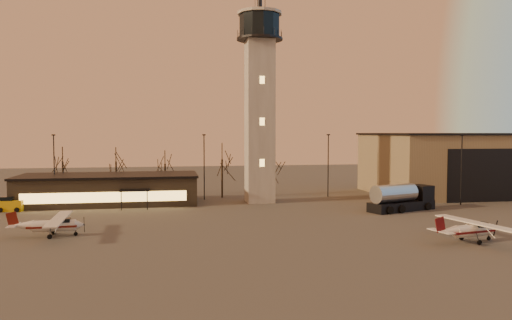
# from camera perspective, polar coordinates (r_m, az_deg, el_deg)

# --- Properties ---
(ground) EXTENTS (220.00, 220.00, 0.00)m
(ground) POSITION_cam_1_polar(r_m,az_deg,el_deg) (46.36, 7.22, -9.89)
(ground) COLOR #45423F
(ground) RESTS_ON ground
(control_tower) EXTENTS (6.80, 6.80, 32.60)m
(control_tower) POSITION_cam_1_polar(r_m,az_deg,el_deg) (74.56, 0.42, 7.71)
(control_tower) COLOR gray
(control_tower) RESTS_ON ground
(hangar) EXTENTS (30.60, 20.60, 10.30)m
(hangar) POSITION_cam_1_polar(r_m,az_deg,el_deg) (91.72, 22.64, -0.36)
(hangar) COLOR #827255
(hangar) RESTS_ON ground
(terminal) EXTENTS (25.40, 12.20, 4.30)m
(terminal) POSITION_cam_1_polar(r_m,az_deg,el_deg) (76.04, -16.42, -3.20)
(terminal) COLOR black
(terminal) RESTS_ON ground
(light_poles) EXTENTS (58.50, 12.25, 10.14)m
(light_poles) POSITION_cam_1_polar(r_m,az_deg,el_deg) (75.58, 0.65, -0.63)
(light_poles) COLOR black
(light_poles) RESTS_ON ground
(tree_row) EXTENTS (37.20, 9.20, 8.80)m
(tree_row) POSITION_cam_1_polar(r_m,az_deg,el_deg) (82.40, -10.16, 0.01)
(tree_row) COLOR black
(tree_row) RESTS_ON ground
(cessna_front) EXTENTS (7.84, 9.86, 2.71)m
(cessna_front) POSITION_cam_1_polar(r_m,az_deg,el_deg) (52.32, 23.61, -7.58)
(cessna_front) COLOR silver
(cessna_front) RESTS_ON ground
(cessna_rear) EXTENTS (7.70, 9.73, 2.68)m
(cessna_rear) POSITION_cam_1_polar(r_m,az_deg,el_deg) (54.33, -21.93, -7.16)
(cessna_rear) COLOR silver
(cessna_rear) RESTS_ON ground
(fuel_truck) EXTENTS (10.13, 5.84, 3.62)m
(fuel_truck) POSITION_cam_1_polar(r_m,az_deg,el_deg) (69.37, 16.27, -4.41)
(fuel_truck) COLOR black
(fuel_truck) RESTS_ON ground
(service_cart) EXTENTS (3.25, 2.23, 1.97)m
(service_cart) POSITION_cam_1_polar(r_m,az_deg,el_deg) (73.74, -26.23, -4.70)
(service_cart) COLOR #C69D0B
(service_cart) RESTS_ON ground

